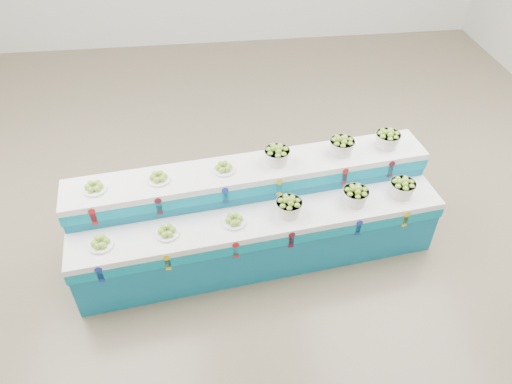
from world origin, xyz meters
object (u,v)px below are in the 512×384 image
Objects in this scene: display_stand at (256,217)px; basket_upper_right at (388,139)px; plate_upper_mid at (158,177)px; basket_lower_left at (289,206)px.

basket_upper_right is (1.50, 0.42, 0.61)m from display_stand.
plate_upper_mid is at bearing -173.31° from basket_upper_right.
plate_upper_mid is (-0.98, 0.13, 0.55)m from display_stand.
plate_upper_mid is at bearing 165.83° from display_stand.
basket_lower_left is at bearing -152.33° from basket_upper_right.
basket_lower_left is 1.35m from plate_upper_mid.
basket_lower_left is 1.00× the size of basket_upper_right.
basket_lower_left is 1.38m from basket_upper_right.
display_stand reaches higher than basket_lower_left.
display_stand is at bearing -7.48° from plate_upper_mid.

